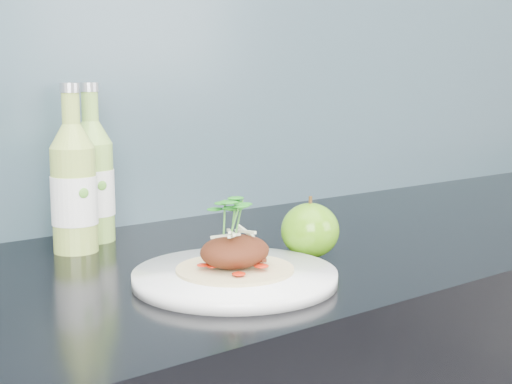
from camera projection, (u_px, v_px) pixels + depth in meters
subway_backsplash at (92, 18)px, 1.16m from camera, size 4.00×0.02×0.70m
dinner_plate at (235, 277)px, 0.89m from camera, size 0.28×0.28×0.02m
pork_taco at (235, 249)px, 0.88m from camera, size 0.15×0.15×0.10m
green_apple at (310, 230)px, 1.01m from camera, size 0.10×0.10×0.09m
cider_bottle_left at (74, 189)px, 1.04m from camera, size 0.09×0.09×0.25m
cider_bottle_right at (93, 182)px, 1.11m from camera, size 0.09×0.09×0.25m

